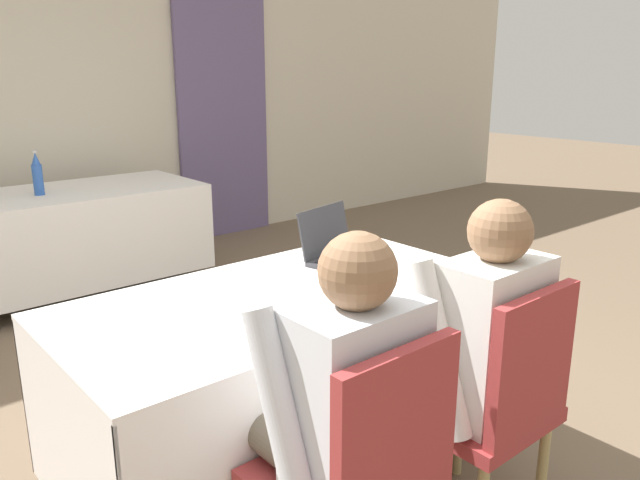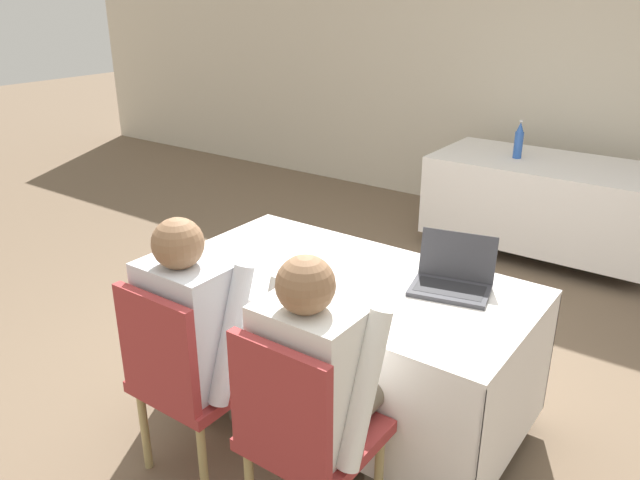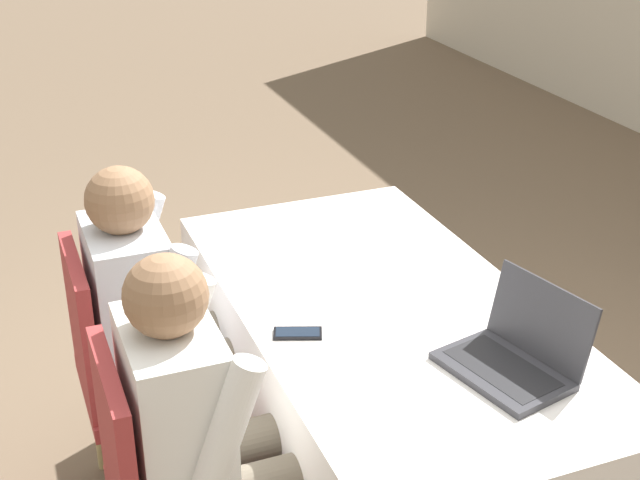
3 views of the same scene
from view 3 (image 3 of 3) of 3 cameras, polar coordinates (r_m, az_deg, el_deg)
name	(u,v)px [view 3 (image 3 of 3)]	position (r m, az deg, el deg)	size (l,w,h in m)	color
conference_table_near	(384,353)	(2.77, 4.15, -7.21)	(1.67, 0.86, 0.73)	white
laptop	(514,356)	(2.40, 12.29, -7.24)	(0.38, 0.33, 0.23)	#333338
cell_phone	(298,333)	(2.52, -1.44, -5.99)	(0.11, 0.15, 0.01)	black
paper_beside_laptop	(418,316)	(2.62, 6.26, -4.85)	(0.26, 0.33, 0.00)	white
paper_centre_table	(290,253)	(2.97, -1.92, -0.86)	(0.32, 0.36, 0.00)	white
paper_left_edge	(359,222)	(3.20, 2.53, 1.13)	(0.23, 0.31, 0.00)	white
chair_near_left	(129,368)	(2.87, -12.15, -8.01)	(0.44, 0.44, 0.90)	tan
person_checkered_shirt	(157,317)	(2.79, -10.37, -4.90)	(0.50, 0.52, 1.16)	#665B4C
person_white_shirt	(208,431)	(2.30, -7.20, -12.03)	(0.50, 0.52, 1.16)	#665B4C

